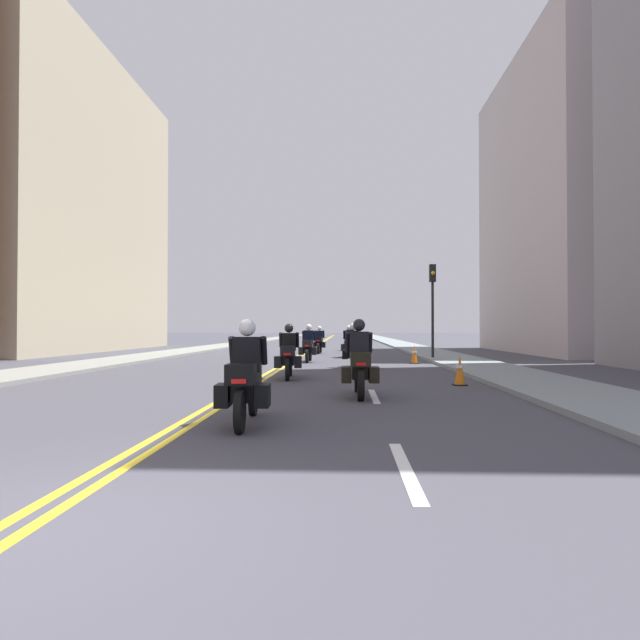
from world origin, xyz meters
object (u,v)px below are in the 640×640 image
object	(u,v)px
motorcycle_4	(308,347)
traffic_cone_0	(460,371)
motorcycle_5	(349,344)
motorcycle_7	(350,341)
traffic_light_near	(433,294)
motorcycle_0	(246,381)
motorcycle_3	(353,350)
motorcycle_1	(359,366)
motorcycle_6	(319,342)
traffic_cone_1	(414,354)
motorcycle_2	(289,356)

from	to	relation	value
motorcycle_4	traffic_cone_0	xyz separation A→B (m)	(4.46, -9.40, -0.29)
motorcycle_5	motorcycle_7	size ratio (longest dim) A/B	1.03
motorcycle_5	traffic_light_near	size ratio (longest dim) A/B	0.51
motorcycle_0	motorcycle_3	distance (m)	12.06
motorcycle_1	motorcycle_7	bearing A→B (deg)	88.88
motorcycle_6	traffic_cone_1	size ratio (longest dim) A/B	2.91
traffic_cone_0	traffic_cone_1	size ratio (longest dim) A/B	0.98
motorcycle_1	traffic_light_near	bearing A→B (deg)	73.70
motorcycle_1	motorcycle_6	bearing A→B (deg)	94.02
motorcycle_0	motorcycle_5	world-z (taller)	motorcycle_5
motorcycle_1	motorcycle_7	world-z (taller)	motorcycle_1
motorcycle_5	motorcycle_7	distance (m)	8.47
motorcycle_3	motorcycle_7	world-z (taller)	same
motorcycle_6	motorcycle_7	xyz separation A→B (m)	(1.79, 4.22, 0.01)
motorcycle_0	traffic_cone_1	distance (m)	15.09
motorcycle_2	traffic_cone_1	distance (m)	8.25
motorcycle_2	traffic_cone_0	bearing A→B (deg)	-23.09
motorcycle_1	traffic_cone_0	world-z (taller)	motorcycle_1
motorcycle_0	motorcycle_4	world-z (taller)	motorcycle_4
motorcycle_1	motorcycle_4	xyz separation A→B (m)	(-1.86, 11.86, 0.00)
motorcycle_0	motorcycle_2	xyz separation A→B (m)	(-0.14, 7.52, 0.00)
motorcycle_1	motorcycle_3	size ratio (longest dim) A/B	0.92
motorcycle_6	traffic_cone_1	xyz separation A→B (m)	(4.32, -8.86, -0.26)
motorcycle_5	motorcycle_7	xyz separation A→B (m)	(0.12, 8.47, -0.00)
motorcycle_2	motorcycle_7	size ratio (longest dim) A/B	1.02
motorcycle_1	traffic_cone_1	xyz separation A→B (m)	(2.55, 11.05, -0.28)
motorcycle_3	motorcycle_6	size ratio (longest dim) A/B	1.04
motorcycle_6	traffic_light_near	bearing A→B (deg)	-46.95
motorcycle_0	traffic_cone_1	size ratio (longest dim) A/B	2.87
motorcycle_3	motorcycle_6	bearing A→B (deg)	100.65
motorcycle_5	traffic_cone_1	world-z (taller)	motorcycle_5
motorcycle_1	motorcycle_3	xyz separation A→B (m)	(0.00, 8.52, -0.00)
motorcycle_2	motorcycle_4	xyz separation A→B (m)	(0.05, 7.75, 0.00)
motorcycle_0	motorcycle_6	distance (m)	23.32
motorcycle_3	traffic_cone_0	distance (m)	6.60
motorcycle_2	traffic_cone_1	bearing A→B (deg)	54.27
motorcycle_2	motorcycle_6	distance (m)	15.80
motorcycle_0	motorcycle_6	world-z (taller)	motorcycle_6
motorcycle_3	motorcycle_6	world-z (taller)	motorcycle_3
motorcycle_5	traffic_cone_0	size ratio (longest dim) A/B	3.00
motorcycle_1	motorcycle_2	world-z (taller)	motorcycle_1
motorcycle_4	motorcycle_7	distance (m)	12.41
traffic_cone_0	motorcycle_6	bearing A→B (deg)	104.06
traffic_cone_0	traffic_light_near	distance (m)	11.51
motorcycle_3	motorcycle_6	distance (m)	11.53
motorcycle_4	traffic_cone_1	size ratio (longest dim) A/B	2.77
motorcycle_0	motorcycle_4	size ratio (longest dim) A/B	1.04
motorcycle_1	traffic_light_near	xyz separation A→B (m)	(3.70, 13.60, 2.38)
motorcycle_0	traffic_cone_0	bearing A→B (deg)	50.45
motorcycle_1	motorcycle_3	distance (m)	8.52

